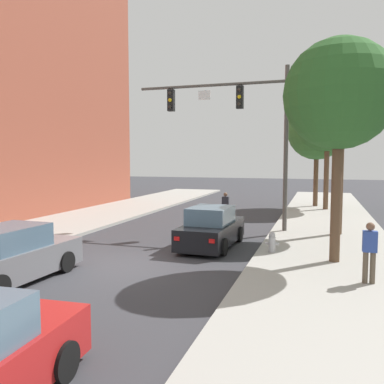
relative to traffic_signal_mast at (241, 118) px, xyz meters
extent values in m
plane|color=#38383D|center=(-2.53, -7.23, -5.37)|extent=(120.00, 120.00, 0.00)
cube|color=#A8A59E|center=(3.97, -7.23, -5.30)|extent=(5.00, 60.00, 0.15)
cylinder|color=#514C47|center=(2.07, 0.01, -1.47)|extent=(0.20, 0.20, 7.50)
cylinder|color=#514C47|center=(-1.50, 0.01, 1.58)|extent=(7.14, 0.14, 0.14)
cube|color=black|center=(-0.07, 0.01, 0.95)|extent=(0.32, 0.28, 1.05)
sphere|color=#2D2823|center=(-0.07, -0.14, 1.28)|extent=(0.18, 0.18, 0.18)
sphere|color=yellow|center=(-0.07, -0.14, 0.95)|extent=(0.18, 0.18, 0.18)
sphere|color=#2D2823|center=(-0.07, -0.14, 0.62)|extent=(0.18, 0.18, 0.18)
cube|color=black|center=(-3.50, 0.01, 0.95)|extent=(0.32, 0.28, 1.05)
sphere|color=#2D2823|center=(-3.50, -0.14, 1.28)|extent=(0.18, 0.18, 0.18)
sphere|color=yellow|center=(-3.50, -0.14, 0.95)|extent=(0.18, 0.18, 0.18)
sphere|color=#2D2823|center=(-3.50, -0.14, 0.62)|extent=(0.18, 0.18, 0.18)
cube|color=white|center=(-1.78, -0.01, 1.13)|extent=(0.60, 0.03, 0.44)
cube|color=black|center=(-0.43, -3.68, -4.81)|extent=(1.83, 4.25, 0.80)
cube|color=slate|center=(-0.43, -3.83, -4.09)|extent=(1.56, 2.04, 0.64)
cylinder|color=black|center=(-1.19, -2.35, -5.05)|extent=(0.24, 0.65, 0.64)
cylinder|color=black|center=(0.42, -2.40, -5.05)|extent=(0.24, 0.65, 0.64)
cylinder|color=black|center=(-1.27, -4.95, -5.05)|extent=(0.24, 0.65, 0.64)
cylinder|color=black|center=(0.34, -5.00, -5.05)|extent=(0.24, 0.65, 0.64)
cube|color=red|center=(-1.13, -5.77, -4.69)|extent=(0.20, 0.05, 0.14)
cube|color=red|center=(0.15, -5.81, -4.69)|extent=(0.20, 0.05, 0.14)
cube|color=slate|center=(-4.62, -9.73, -4.81)|extent=(1.87, 4.26, 0.80)
cube|color=slate|center=(-4.63, -9.88, -4.09)|extent=(1.58, 2.06, 0.64)
cylinder|color=black|center=(-5.38, -8.40, -5.05)|extent=(0.25, 0.65, 0.64)
cylinder|color=black|center=(-3.76, -8.47, -5.05)|extent=(0.25, 0.65, 0.64)
cylinder|color=black|center=(-0.15, -13.66, -5.05)|extent=(0.26, 0.65, 0.64)
cylinder|color=brown|center=(-1.37, 2.40, -4.95)|extent=(0.14, 0.14, 0.85)
cylinder|color=brown|center=(-1.19, 2.40, -4.95)|extent=(0.14, 0.14, 0.85)
cube|color=#26262D|center=(-1.28, 2.40, -4.24)|extent=(0.36, 0.22, 0.56)
sphere|color=brown|center=(-1.28, 2.40, -3.84)|extent=(0.22, 0.22, 0.22)
cylinder|color=brown|center=(4.79, -7.36, -4.80)|extent=(0.14, 0.14, 0.85)
cylinder|color=brown|center=(4.97, -7.36, -4.80)|extent=(0.14, 0.14, 0.85)
cube|color=#2D4799|center=(4.88, -7.36, -4.09)|extent=(0.36, 0.22, 0.56)
sphere|color=brown|center=(4.88, -7.36, -3.69)|extent=(0.22, 0.22, 0.22)
cylinder|color=#B2B2B7|center=(2.02, -4.50, -4.95)|extent=(0.24, 0.24, 0.55)
sphere|color=#B2B2B7|center=(2.02, -4.50, -4.61)|extent=(0.22, 0.22, 0.22)
cylinder|color=#B2B2B7|center=(1.84, -4.50, -4.92)|extent=(0.12, 0.09, 0.09)
cylinder|color=#B2B2B7|center=(2.20, -4.50, -4.92)|extent=(0.12, 0.09, 0.09)
cylinder|color=brown|center=(4.09, -5.21, -3.21)|extent=(0.32, 0.32, 4.03)
sphere|color=#2D6028|center=(4.09, -5.21, 0.11)|extent=(3.47, 3.47, 3.47)
cylinder|color=brown|center=(4.40, -0.16, -2.88)|extent=(0.32, 0.32, 4.69)
sphere|color=#235123|center=(4.40, -0.16, 0.61)|extent=(3.06, 3.06, 3.06)
cylinder|color=brown|center=(3.98, 8.90, -3.08)|extent=(0.32, 0.32, 4.29)
sphere|color=#2D6028|center=(3.98, 8.90, 0.60)|extent=(4.08, 4.08, 4.08)
cylinder|color=brown|center=(3.31, 10.62, -3.35)|extent=(0.32, 0.32, 3.75)
sphere|color=#387033|center=(3.31, 10.62, 0.06)|extent=(4.08, 4.08, 4.08)
camera|label=1|loc=(3.58, -18.75, -1.91)|focal=37.49mm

